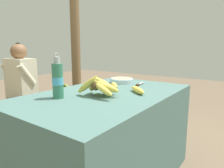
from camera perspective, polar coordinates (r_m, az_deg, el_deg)
name	(u,v)px	position (r m, az deg, el deg)	size (l,w,h in m)	color
market_counter	(107,138)	(1.59, -1.38, -15.18)	(1.36, 0.84, 0.72)	#4C706B
banana_bunch_ripe	(99,85)	(1.36, -3.65, -0.40)	(0.23, 0.32, 0.16)	#4C381E
serving_bowl	(122,80)	(1.89, 2.78, 1.12)	(0.22, 0.22, 0.04)	silver
water_bottle	(58,80)	(1.34, -15.24, 1.09)	(0.07, 0.07, 0.30)	#337556
loose_banana_front	(138,90)	(1.47, 7.31, -1.70)	(0.17, 0.19, 0.05)	#E0C64C
loose_banana_side	(114,85)	(1.64, 0.63, -0.40)	(0.16, 0.15, 0.05)	#E0C64C
knife	(139,84)	(1.78, 7.69, -0.05)	(0.19, 0.06, 0.02)	#BCBCC1
wooden_bench	(32,104)	(2.64, -21.78, -5.44)	(1.80, 0.32, 0.43)	#4C3823
seated_vendor	(17,85)	(2.47, -25.40, -0.37)	(0.41, 0.39, 1.10)	#473828
banana_bunch_green	(65,87)	(2.92, -13.29, -0.83)	(0.18, 0.30, 0.14)	#4C381E
support_post_far	(76,43)	(3.39, -10.37, 11.40)	(0.15, 0.15, 2.25)	brown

